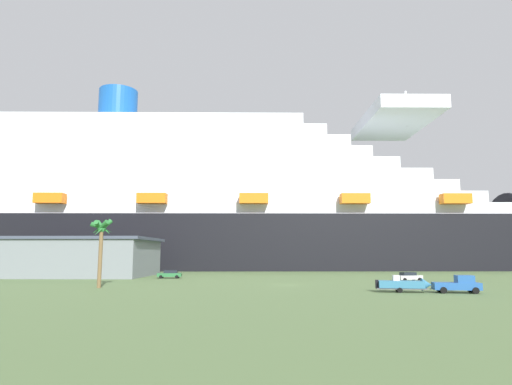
{
  "coord_description": "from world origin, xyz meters",
  "views": [
    {
      "loc": [
        -8.54,
        -69.45,
        4.93
      ],
      "look_at": [
        -2.72,
        32.34,
        19.17
      ],
      "focal_mm": 30.61,
      "sensor_mm": 36.0,
      "label": 1
    }
  ],
  "objects": [
    {
      "name": "ground_plane",
      "position": [
        0.0,
        30.0,
        0.0
      ],
      "size": [
        600.0,
        600.0,
        0.0
      ],
      "primitive_type": "plane",
      "color": "#567042"
    },
    {
      "name": "pickup_truck",
      "position": [
        20.0,
        -15.26,
        1.04
      ],
      "size": [
        5.89,
        3.18,
        2.2
      ],
      "color": "#2659A5",
      "rests_on": "ground_plane"
    },
    {
      "name": "palm_tree",
      "position": [
        -27.41,
        -4.48,
        7.71
      ],
      "size": [
        3.47,
        3.23,
        9.95
      ],
      "color": "brown",
      "rests_on": "ground_plane"
    },
    {
      "name": "cruise_ship",
      "position": [
        -18.11,
        69.09,
        18.52
      ],
      "size": [
        242.12,
        44.99,
        64.78
      ],
      "color": "black",
      "rests_on": "ground_plane"
    },
    {
      "name": "terminal_building",
      "position": [
        -48.72,
        28.96,
        4.16
      ],
      "size": [
        48.31,
        26.07,
        8.28
      ],
      "color": "slate",
      "rests_on": "ground_plane"
    },
    {
      "name": "parked_car_silver_sedan",
      "position": [
        23.2,
        7.86,
        0.83
      ],
      "size": [
        4.69,
        2.63,
        1.58
      ],
      "color": "silver",
      "rests_on": "ground_plane"
    },
    {
      "name": "parked_car_green_wagon",
      "position": [
        -20.62,
        19.51,
        0.83
      ],
      "size": [
        4.78,
        2.1,
        1.58
      ],
      "color": "#2D723F",
      "rests_on": "ground_plane"
    },
    {
      "name": "small_boat_on_trailer",
      "position": [
        13.81,
        -13.95,
        0.96
      ],
      "size": [
        7.66,
        3.04,
        2.15
      ],
      "color": "#595960",
      "rests_on": "ground_plane"
    }
  ]
}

